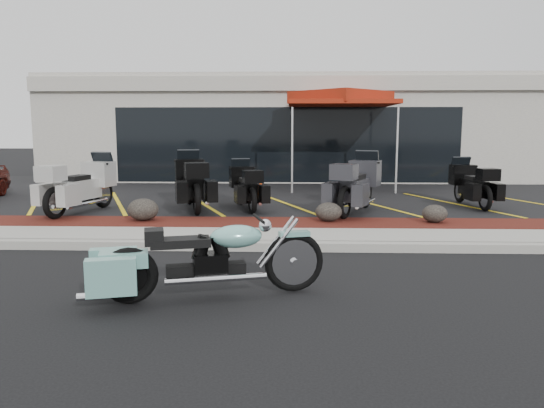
{
  "coord_description": "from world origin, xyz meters",
  "views": [
    {
      "loc": [
        0.13,
        -8.05,
        2.11
      ],
      "look_at": [
        -0.19,
        1.2,
        0.77
      ],
      "focal_mm": 35.0,
      "sensor_mm": 36.0,
      "label": 1
    }
  ],
  "objects_px": {
    "hero_cruiser": "(294,253)",
    "traffic_cone": "(261,187)",
    "popup_canopy": "(340,100)",
    "touring_white": "(103,180)"
  },
  "relations": [
    {
      "from": "touring_white",
      "to": "traffic_cone",
      "type": "xyz_separation_m",
      "value": [
        3.71,
        2.72,
        -0.47
      ]
    },
    {
      "from": "touring_white",
      "to": "traffic_cone",
      "type": "relative_size",
      "value": 5.56
    },
    {
      "from": "hero_cruiser",
      "to": "popup_canopy",
      "type": "bearing_deg",
      "value": 66.79
    },
    {
      "from": "popup_canopy",
      "to": "hero_cruiser",
      "type": "bearing_deg",
      "value": -77.01
    },
    {
      "from": "popup_canopy",
      "to": "touring_white",
      "type": "bearing_deg",
      "value": -121.38
    },
    {
      "from": "hero_cruiser",
      "to": "traffic_cone",
      "type": "height_order",
      "value": "hero_cruiser"
    },
    {
      "from": "traffic_cone",
      "to": "popup_canopy",
      "type": "distance_m",
      "value": 4.13
    },
    {
      "from": "traffic_cone",
      "to": "popup_canopy",
      "type": "bearing_deg",
      "value": 39.33
    },
    {
      "from": "hero_cruiser",
      "to": "touring_white",
      "type": "relative_size",
      "value": 1.23
    },
    {
      "from": "hero_cruiser",
      "to": "touring_white",
      "type": "height_order",
      "value": "touring_white"
    }
  ]
}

